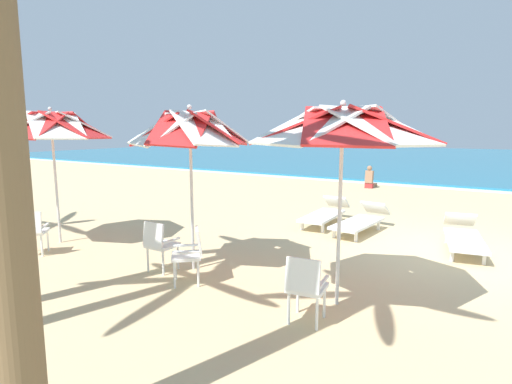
{
  "coord_description": "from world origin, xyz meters",
  "views": [
    {
      "loc": [
        0.83,
        -8.12,
        2.36
      ],
      "look_at": [
        -3.73,
        -0.8,
        1.0
      ],
      "focal_mm": 27.78,
      "sensor_mm": 36.0,
      "label": 1
    }
  ],
  "objects_px": {
    "plastic_chair_3": "(32,230)",
    "beachgoer_seated": "(370,181)",
    "plastic_chair_1": "(191,252)",
    "sun_lounger_3": "(325,213)",
    "sun_lounger_1": "(463,236)",
    "beach_umbrella_1": "(190,131)",
    "beach_umbrella_0": "(342,128)",
    "plastic_chair_2": "(159,243)",
    "plastic_chair_0": "(306,285)",
    "sun_lounger_2": "(361,220)",
    "beach_umbrella_2": "(51,127)"
  },
  "relations": [
    {
      "from": "sun_lounger_1",
      "to": "beach_umbrella_1",
      "type": "bearing_deg",
      "value": -136.17
    },
    {
      "from": "plastic_chair_0",
      "to": "plastic_chair_3",
      "type": "height_order",
      "value": "same"
    },
    {
      "from": "beach_umbrella_1",
      "to": "plastic_chair_1",
      "type": "bearing_deg",
      "value": -52.32
    },
    {
      "from": "plastic_chair_2",
      "to": "beach_umbrella_2",
      "type": "relative_size",
      "value": 0.31
    },
    {
      "from": "plastic_chair_2",
      "to": "plastic_chair_3",
      "type": "distance_m",
      "value": 2.74
    },
    {
      "from": "beach_umbrella_0",
      "to": "sun_lounger_1",
      "type": "xyz_separation_m",
      "value": [
        1.24,
        3.7,
        -2.11
      ]
    },
    {
      "from": "plastic_chair_2",
      "to": "sun_lounger_1",
      "type": "bearing_deg",
      "value": 43.96
    },
    {
      "from": "plastic_chair_0",
      "to": "plastic_chair_1",
      "type": "xyz_separation_m",
      "value": [
        -2.06,
        0.25,
        0.0
      ]
    },
    {
      "from": "beach_umbrella_0",
      "to": "sun_lounger_3",
      "type": "relative_size",
      "value": 1.27
    },
    {
      "from": "beach_umbrella_1",
      "to": "beach_umbrella_2",
      "type": "distance_m",
      "value": 3.47
    },
    {
      "from": "beach_umbrella_0",
      "to": "plastic_chair_2",
      "type": "distance_m",
      "value": 3.54
    },
    {
      "from": "plastic_chair_2",
      "to": "sun_lounger_2",
      "type": "height_order",
      "value": "plastic_chair_2"
    },
    {
      "from": "plastic_chair_0",
      "to": "beach_umbrella_1",
      "type": "xyz_separation_m",
      "value": [
        -2.44,
        0.75,
        1.85
      ]
    },
    {
      "from": "beach_umbrella_0",
      "to": "plastic_chair_3",
      "type": "height_order",
      "value": "beach_umbrella_0"
    },
    {
      "from": "beach_umbrella_0",
      "to": "plastic_chair_2",
      "type": "relative_size",
      "value": 3.16
    },
    {
      "from": "plastic_chair_1",
      "to": "sun_lounger_1",
      "type": "bearing_deg",
      "value": 50.5
    },
    {
      "from": "beach_umbrella_1",
      "to": "plastic_chair_2",
      "type": "xyz_separation_m",
      "value": [
        -0.39,
        -0.39,
        -1.85
      ]
    },
    {
      "from": "beach_umbrella_0",
      "to": "sun_lounger_2",
      "type": "bearing_deg",
      "value": 102.76
    },
    {
      "from": "beach_umbrella_0",
      "to": "beachgoer_seated",
      "type": "distance_m",
      "value": 11.74
    },
    {
      "from": "plastic_chair_0",
      "to": "sun_lounger_1",
      "type": "distance_m",
      "value": 4.64
    },
    {
      "from": "plastic_chair_1",
      "to": "beach_umbrella_2",
      "type": "height_order",
      "value": "beach_umbrella_2"
    },
    {
      "from": "sun_lounger_1",
      "to": "sun_lounger_3",
      "type": "bearing_deg",
      "value": 169.39
    },
    {
      "from": "plastic_chair_0",
      "to": "sun_lounger_3",
      "type": "bearing_deg",
      "value": 109.49
    },
    {
      "from": "sun_lounger_1",
      "to": "sun_lounger_3",
      "type": "height_order",
      "value": "same"
    },
    {
      "from": "beach_umbrella_1",
      "to": "plastic_chair_3",
      "type": "height_order",
      "value": "beach_umbrella_1"
    },
    {
      "from": "beach_umbrella_0",
      "to": "sun_lounger_3",
      "type": "bearing_deg",
      "value": 114.03
    },
    {
      "from": "beach_umbrella_1",
      "to": "beach_umbrella_0",
      "type": "bearing_deg",
      "value": -0.62
    },
    {
      "from": "plastic_chair_3",
      "to": "beachgoer_seated",
      "type": "height_order",
      "value": "beachgoer_seated"
    },
    {
      "from": "sun_lounger_1",
      "to": "sun_lounger_3",
      "type": "xyz_separation_m",
      "value": [
        -3.15,
        0.59,
        0.0
      ]
    },
    {
      "from": "plastic_chair_0",
      "to": "plastic_chair_1",
      "type": "relative_size",
      "value": 1.0
    },
    {
      "from": "plastic_chair_2",
      "to": "sun_lounger_3",
      "type": "height_order",
      "value": "plastic_chair_2"
    },
    {
      "from": "plastic_chair_3",
      "to": "sun_lounger_2",
      "type": "distance_m",
      "value": 6.88
    },
    {
      "from": "plastic_chair_0",
      "to": "plastic_chair_2",
      "type": "distance_m",
      "value": 2.86
    },
    {
      "from": "plastic_chair_1",
      "to": "sun_lounger_2",
      "type": "height_order",
      "value": "plastic_chair_1"
    },
    {
      "from": "plastic_chair_2",
      "to": "beachgoer_seated",
      "type": "height_order",
      "value": "beachgoer_seated"
    },
    {
      "from": "plastic_chair_1",
      "to": "sun_lounger_1",
      "type": "relative_size",
      "value": 0.39
    },
    {
      "from": "beach_umbrella_0",
      "to": "beachgoer_seated",
      "type": "relative_size",
      "value": 2.96
    },
    {
      "from": "beach_umbrella_2",
      "to": "sun_lounger_2",
      "type": "relative_size",
      "value": 1.28
    },
    {
      "from": "sun_lounger_2",
      "to": "sun_lounger_1",
      "type": "bearing_deg",
      "value": -7.7
    },
    {
      "from": "sun_lounger_3",
      "to": "beach_umbrella_2",
      "type": "bearing_deg",
      "value": -132.43
    },
    {
      "from": "beach_umbrella_1",
      "to": "plastic_chair_1",
      "type": "xyz_separation_m",
      "value": [
        0.39,
        -0.5,
        -1.85
      ]
    },
    {
      "from": "plastic_chair_2",
      "to": "sun_lounger_2",
      "type": "xyz_separation_m",
      "value": [
        2.07,
        4.35,
        -0.22
      ]
    },
    {
      "from": "sun_lounger_2",
      "to": "beach_umbrella_2",
      "type": "bearing_deg",
      "value": -140.62
    },
    {
      "from": "beach_umbrella_2",
      "to": "plastic_chair_3",
      "type": "relative_size",
      "value": 3.25
    },
    {
      "from": "plastic_chair_0",
      "to": "sun_lounger_2",
      "type": "xyz_separation_m",
      "value": [
        -0.77,
        4.71,
        -0.22
      ]
    },
    {
      "from": "plastic_chair_3",
      "to": "sun_lounger_1",
      "type": "bearing_deg",
      "value": 34.38
    },
    {
      "from": "beach_umbrella_2",
      "to": "sun_lounger_1",
      "type": "height_order",
      "value": "beach_umbrella_2"
    },
    {
      "from": "plastic_chair_1",
      "to": "sun_lounger_3",
      "type": "xyz_separation_m",
      "value": [
        0.28,
        4.76,
        -0.22
      ]
    },
    {
      "from": "plastic_chair_2",
      "to": "plastic_chair_3",
      "type": "bearing_deg",
      "value": -166.42
    },
    {
      "from": "plastic_chair_2",
      "to": "beach_umbrella_2",
      "type": "height_order",
      "value": "beach_umbrella_2"
    }
  ]
}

